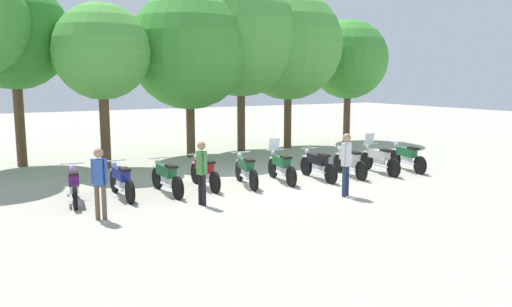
# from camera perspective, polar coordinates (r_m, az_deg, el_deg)

# --- Properties ---
(ground_plane) EXTENTS (80.00, 80.00, 0.00)m
(ground_plane) POSITION_cam_1_polar(r_m,az_deg,el_deg) (15.92, 0.88, -3.44)
(ground_plane) COLOR #ADA899
(motorcycle_0) EXTENTS (0.67, 2.18, 0.99)m
(motorcycle_0) POSITION_cam_1_polar(r_m,az_deg,el_deg) (14.29, -20.08, -3.29)
(motorcycle_0) COLOR black
(motorcycle_0) RESTS_ON ground_plane
(motorcycle_1) EXTENTS (0.62, 2.19, 0.99)m
(motorcycle_1) POSITION_cam_1_polar(r_m,az_deg,el_deg) (14.48, -15.12, -2.92)
(motorcycle_1) COLOR black
(motorcycle_1) RESTS_ON ground_plane
(motorcycle_2) EXTENTS (0.62, 2.19, 0.99)m
(motorcycle_2) POSITION_cam_1_polar(r_m,az_deg,el_deg) (14.67, -10.18, -2.60)
(motorcycle_2) COLOR black
(motorcycle_2) RESTS_ON ground_plane
(motorcycle_3) EXTENTS (0.62, 2.19, 0.99)m
(motorcycle_3) POSITION_cam_1_polar(r_m,az_deg,el_deg) (15.28, -5.91, -2.07)
(motorcycle_3) COLOR black
(motorcycle_3) RESTS_ON ground_plane
(motorcycle_4) EXTENTS (0.74, 2.17, 0.99)m
(motorcycle_4) POSITION_cam_1_polar(r_m,az_deg,el_deg) (15.54, -1.17, -1.84)
(motorcycle_4) COLOR black
(motorcycle_4) RESTS_ON ground_plane
(motorcycle_5) EXTENTS (0.71, 2.18, 1.37)m
(motorcycle_5) POSITION_cam_1_polar(r_m,az_deg,el_deg) (16.13, 2.88, -1.42)
(motorcycle_5) COLOR black
(motorcycle_5) RESTS_ON ground_plane
(motorcycle_6) EXTENTS (0.62, 2.19, 0.99)m
(motorcycle_6) POSITION_cam_1_polar(r_m,az_deg,el_deg) (16.62, 7.03, -1.23)
(motorcycle_6) COLOR black
(motorcycle_6) RESTS_ON ground_plane
(motorcycle_7) EXTENTS (0.73, 2.17, 0.99)m
(motorcycle_7) POSITION_cam_1_polar(r_m,az_deg,el_deg) (17.32, 10.58, -0.91)
(motorcycle_7) COLOR black
(motorcycle_7) RESTS_ON ground_plane
(motorcycle_8) EXTENTS (0.65, 2.19, 1.37)m
(motorcycle_8) POSITION_cam_1_polar(r_m,az_deg,el_deg) (18.08, 13.84, -0.58)
(motorcycle_8) COLOR black
(motorcycle_8) RESTS_ON ground_plane
(motorcycle_9) EXTENTS (0.75, 2.17, 0.99)m
(motorcycle_9) POSITION_cam_1_polar(r_m,az_deg,el_deg) (18.91, 16.79, -0.35)
(motorcycle_9) COLOR black
(motorcycle_9) RESTS_ON ground_plane
(person_0) EXTENTS (0.40, 0.30, 1.79)m
(person_0) POSITION_cam_1_polar(r_m,az_deg,el_deg) (14.24, 10.24, -0.65)
(person_0) COLOR #232D4C
(person_0) RESTS_ON ground_plane
(person_1) EXTENTS (0.26, 0.41, 1.70)m
(person_1) POSITION_cam_1_polar(r_m,az_deg,el_deg) (13.11, -6.20, -1.66)
(person_1) COLOR black
(person_1) RESTS_ON ground_plane
(person_2) EXTENTS (0.37, 0.31, 1.71)m
(person_2) POSITION_cam_1_polar(r_m,az_deg,el_deg) (12.23, -17.40, -2.69)
(person_2) COLOR brown
(person_2) RESTS_ON ground_plane
(tree_1) EXTENTS (4.02, 4.02, 6.91)m
(tree_1) POSITION_cam_1_polar(r_m,az_deg,el_deg) (20.79, -25.91, 12.04)
(tree_1) COLOR brown
(tree_1) RESTS_ON ground_plane
(tree_2) EXTENTS (3.50, 3.50, 6.02)m
(tree_2) POSITION_cam_1_polar(r_m,az_deg,el_deg) (19.24, -17.19, 10.98)
(tree_2) COLOR brown
(tree_2) RESTS_ON ground_plane
(tree_3) EXTENTS (4.95, 4.95, 6.97)m
(tree_3) POSITION_cam_1_polar(r_m,az_deg,el_deg) (21.29, -7.63, 11.63)
(tree_3) COLOR brown
(tree_3) RESTS_ON ground_plane
(tree_4) EXTENTS (5.23, 5.23, 7.72)m
(tree_4) POSITION_cam_1_polar(r_m,az_deg,el_deg) (22.75, -1.74, 13.06)
(tree_4) COLOR brown
(tree_4) RESTS_ON ground_plane
(tree_5) EXTENTS (5.10, 5.10, 7.39)m
(tree_5) POSITION_cam_1_polar(r_m,az_deg,el_deg) (24.02, 3.71, 12.17)
(tree_5) COLOR brown
(tree_5) RESTS_ON ground_plane
(tree_6) EXTENTS (4.09, 4.09, 6.34)m
(tree_6) POSITION_cam_1_polar(r_m,az_deg,el_deg) (26.83, 10.48, 10.48)
(tree_6) COLOR brown
(tree_6) RESTS_ON ground_plane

